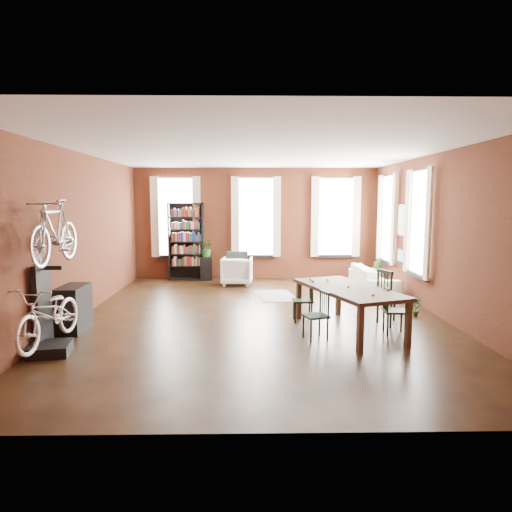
{
  "coord_description": "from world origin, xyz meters",
  "views": [
    {
      "loc": [
        -0.25,
        -8.72,
        2.27
      ],
      "look_at": [
        -0.07,
        0.6,
        1.13
      ],
      "focal_mm": 32.0,
      "sensor_mm": 36.0,
      "label": 1
    }
  ],
  "objects_px": {
    "dining_chair_c": "(395,311)",
    "cream_sofa": "(374,275)",
    "dining_chair_a": "(316,316)",
    "dining_chair_d": "(393,297)",
    "console_table": "(74,308)",
    "dining_table": "(348,309)",
    "dining_chair_b": "(303,300)",
    "plant_stand": "(206,268)",
    "bicycle_floor": "(48,287)",
    "bike_trainer": "(50,349)",
    "bookshelf": "(186,242)",
    "white_armchair": "(237,270)"
  },
  "relations": [
    {
      "from": "dining_chair_c",
      "to": "cream_sofa",
      "type": "relative_size",
      "value": 0.39
    },
    {
      "from": "dining_chair_a",
      "to": "dining_chair_d",
      "type": "relative_size",
      "value": 0.78
    },
    {
      "from": "dining_chair_c",
      "to": "console_table",
      "type": "bearing_deg",
      "value": 90.97
    },
    {
      "from": "dining_table",
      "to": "console_table",
      "type": "height_order",
      "value": "console_table"
    },
    {
      "from": "dining_chair_b",
      "to": "dining_chair_c",
      "type": "bearing_deg",
      "value": 59.81
    },
    {
      "from": "dining_table",
      "to": "dining_chair_b",
      "type": "xyz_separation_m",
      "value": [
        -0.7,
        0.68,
        0.01
      ]
    },
    {
      "from": "dining_chair_b",
      "to": "cream_sofa",
      "type": "relative_size",
      "value": 0.39
    },
    {
      "from": "dining_table",
      "to": "cream_sofa",
      "type": "distance_m",
      "value": 3.89
    },
    {
      "from": "plant_stand",
      "to": "bicycle_floor",
      "type": "bearing_deg",
      "value": -105.1
    },
    {
      "from": "dining_chair_a",
      "to": "console_table",
      "type": "height_order",
      "value": "console_table"
    },
    {
      "from": "dining_table",
      "to": "dining_chair_c",
      "type": "height_order",
      "value": "dining_chair_c"
    },
    {
      "from": "dining_chair_c",
      "to": "bike_trainer",
      "type": "height_order",
      "value": "dining_chair_c"
    },
    {
      "from": "dining_chair_b",
      "to": "bicycle_floor",
      "type": "xyz_separation_m",
      "value": [
        -3.95,
        -1.79,
        0.61
      ]
    },
    {
      "from": "dining_chair_a",
      "to": "dining_chair_c",
      "type": "xyz_separation_m",
      "value": [
        1.39,
        0.25,
        0.01
      ]
    },
    {
      "from": "dining_chair_d",
      "to": "cream_sofa",
      "type": "xyz_separation_m",
      "value": [
        0.52,
        3.16,
        -0.1
      ]
    },
    {
      "from": "dining_chair_d",
      "to": "cream_sofa",
      "type": "distance_m",
      "value": 3.21
    },
    {
      "from": "dining_chair_d",
      "to": "cream_sofa",
      "type": "height_order",
      "value": "dining_chair_d"
    },
    {
      "from": "dining_table",
      "to": "dining_chair_b",
      "type": "distance_m",
      "value": 0.98
    },
    {
      "from": "console_table",
      "to": "bicycle_floor",
      "type": "height_order",
      "value": "bicycle_floor"
    },
    {
      "from": "console_table",
      "to": "bicycle_floor",
      "type": "distance_m",
      "value": 1.36
    },
    {
      "from": "dining_chair_c",
      "to": "bicycle_floor",
      "type": "xyz_separation_m",
      "value": [
        -5.42,
        -0.92,
        0.61
      ]
    },
    {
      "from": "dining_table",
      "to": "bookshelf",
      "type": "xyz_separation_m",
      "value": [
        -3.5,
        5.31,
        0.71
      ]
    },
    {
      "from": "bicycle_floor",
      "to": "dining_chair_c",
      "type": "bearing_deg",
      "value": 15.09
    },
    {
      "from": "bike_trainer",
      "to": "console_table",
      "type": "relative_size",
      "value": 0.7
    },
    {
      "from": "dining_chair_c",
      "to": "cream_sofa",
      "type": "height_order",
      "value": "cream_sofa"
    },
    {
      "from": "cream_sofa",
      "to": "bike_trainer",
      "type": "xyz_separation_m",
      "value": [
        -6.12,
        -4.73,
        -0.33
      ]
    },
    {
      "from": "dining_chair_c",
      "to": "console_table",
      "type": "distance_m",
      "value": 5.55
    },
    {
      "from": "dining_table",
      "to": "console_table",
      "type": "bearing_deg",
      "value": 159.52
    },
    {
      "from": "dining_chair_b",
      "to": "dining_chair_c",
      "type": "height_order",
      "value": "dining_chair_c"
    },
    {
      "from": "cream_sofa",
      "to": "console_table",
      "type": "distance_m",
      "value": 7.15
    },
    {
      "from": "white_armchair",
      "to": "dining_chair_a",
      "type": "bearing_deg",
      "value": 110.61
    },
    {
      "from": "dining_chair_c",
      "to": "bookshelf",
      "type": "xyz_separation_m",
      "value": [
        -4.26,
        5.49,
        0.7
      ]
    },
    {
      "from": "dining_chair_b",
      "to": "bookshelf",
      "type": "relative_size",
      "value": 0.37
    },
    {
      "from": "bookshelf",
      "to": "dining_chair_d",
      "type": "bearing_deg",
      "value": -47.7
    },
    {
      "from": "dining_chair_d",
      "to": "bookshelf",
      "type": "distance_m",
      "value": 6.6
    },
    {
      "from": "dining_chair_c",
      "to": "dining_chair_d",
      "type": "xyz_separation_m",
      "value": [
        0.16,
        0.63,
        0.1
      ]
    },
    {
      "from": "white_armchair",
      "to": "dining_chair_d",
      "type": "bearing_deg",
      "value": 130.98
    },
    {
      "from": "bike_trainer",
      "to": "bicycle_floor",
      "type": "xyz_separation_m",
      "value": [
        0.02,
        0.02,
        0.93
      ]
    },
    {
      "from": "white_armchair",
      "to": "bicycle_floor",
      "type": "bearing_deg",
      "value": 69.49
    },
    {
      "from": "bike_trainer",
      "to": "dining_chair_b",
      "type": "bearing_deg",
      "value": 24.43
    },
    {
      "from": "dining_chair_b",
      "to": "plant_stand",
      "type": "distance_m",
      "value": 5.08
    },
    {
      "from": "dining_chair_d",
      "to": "white_armchair",
      "type": "bearing_deg",
      "value": 15.52
    },
    {
      "from": "dining_chair_a",
      "to": "bicycle_floor",
      "type": "relative_size",
      "value": 0.46
    },
    {
      "from": "bookshelf",
      "to": "dining_chair_c",
      "type": "bearing_deg",
      "value": -52.18
    },
    {
      "from": "plant_stand",
      "to": "dining_chair_d",
      "type": "bearing_deg",
      "value": -51.1
    },
    {
      "from": "bookshelf",
      "to": "console_table",
      "type": "bearing_deg",
      "value": -103.83
    },
    {
      "from": "dining_table",
      "to": "white_armchair",
      "type": "bearing_deg",
      "value": 95.22
    },
    {
      "from": "plant_stand",
      "to": "cream_sofa",
      "type": "bearing_deg",
      "value": -20.39
    },
    {
      "from": "dining_chair_c",
      "to": "console_table",
      "type": "height_order",
      "value": "dining_chair_c"
    },
    {
      "from": "dining_table",
      "to": "bike_trainer",
      "type": "height_order",
      "value": "dining_table"
    }
  ]
}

